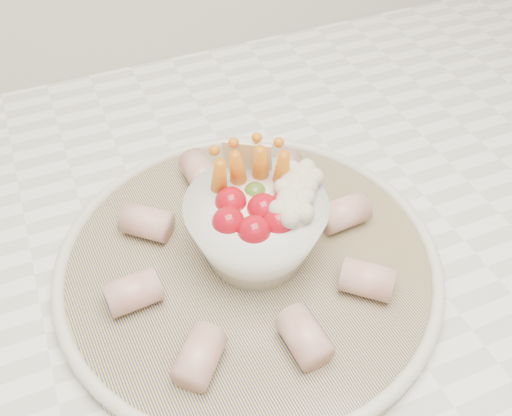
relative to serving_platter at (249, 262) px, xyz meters
name	(u,v)px	position (x,y,z in m)	size (l,w,h in m)	color
serving_platter	(249,262)	(0.00, 0.00, 0.00)	(0.38, 0.38, 0.02)	navy
veggie_bowl	(258,222)	(0.01, 0.00, 0.05)	(0.13, 0.13, 0.11)	white
cured_meat_rolls	(247,249)	(0.00, 0.00, 0.02)	(0.26, 0.26, 0.03)	#B45652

